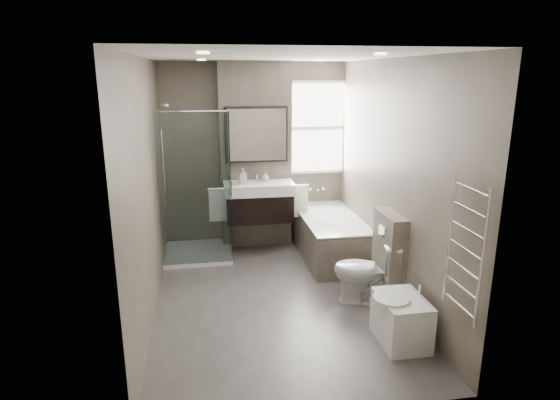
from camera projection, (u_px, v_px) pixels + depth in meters
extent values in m
cube|color=#504C4A|center=(275.00, 300.00, 5.26)|extent=(2.65, 3.85, 0.05)
cube|color=silver|center=(274.00, 54.00, 4.56)|extent=(2.65, 3.85, 0.05)
cube|color=#665C4F|center=(254.00, 155.00, 6.74)|extent=(2.65, 0.05, 2.60)
cube|color=#665C4F|center=(320.00, 253.00, 3.08)|extent=(2.65, 0.05, 2.60)
cube|color=#665C4F|center=(145.00, 191.00, 4.70)|extent=(0.05, 3.85, 2.60)
cube|color=#665C4F|center=(394.00, 181.00, 5.12)|extent=(0.05, 3.85, 2.60)
cube|color=#61574C|center=(255.00, 157.00, 6.60)|extent=(1.00, 0.25, 2.60)
cube|color=black|center=(259.00, 207.00, 6.44)|extent=(0.90, 0.45, 0.38)
cube|color=white|center=(259.00, 188.00, 6.37)|extent=(0.95, 0.47, 0.15)
cylinder|color=silver|center=(257.00, 176.00, 6.49)|extent=(0.03, 0.03, 0.12)
cylinder|color=silver|center=(258.00, 173.00, 6.42)|extent=(0.02, 0.12, 0.02)
cube|color=black|center=(256.00, 135.00, 6.37)|extent=(0.86, 0.06, 0.76)
cube|color=white|center=(257.00, 135.00, 6.33)|extent=(0.80, 0.02, 0.70)
cube|color=white|center=(218.00, 205.00, 6.31)|extent=(0.24, 0.06, 0.44)
cube|color=white|center=(299.00, 201.00, 6.49)|extent=(0.24, 0.06, 0.44)
cube|color=white|center=(199.00, 253.00, 6.49)|extent=(0.90, 0.90, 0.06)
cube|color=white|center=(195.00, 191.00, 5.80)|extent=(0.88, 0.01, 1.94)
cube|color=white|center=(229.00, 181.00, 6.30)|extent=(0.01, 0.88, 1.94)
cylinder|color=silver|center=(163.00, 167.00, 6.10)|extent=(0.02, 0.02, 1.00)
cube|color=#61574C|center=(329.00, 237.00, 6.37)|extent=(0.75, 1.60, 0.55)
cube|color=white|center=(330.00, 218.00, 6.30)|extent=(0.75, 1.60, 0.03)
cube|color=white|center=(330.00, 222.00, 6.32)|extent=(0.61, 1.42, 0.12)
cube|color=white|center=(316.00, 128.00, 6.74)|extent=(0.98, 0.04, 1.33)
cube|color=white|center=(317.00, 128.00, 6.72)|extent=(0.90, 0.01, 1.25)
cube|color=white|center=(317.00, 128.00, 6.72)|extent=(0.90, 0.01, 0.05)
imported|color=white|center=(366.00, 271.00, 5.08)|extent=(0.80, 0.62, 0.72)
cube|color=#61574C|center=(388.00, 258.00, 5.08)|extent=(0.18, 0.55, 1.00)
cube|color=silver|center=(382.00, 231.00, 4.98)|extent=(0.01, 0.16, 0.11)
cube|color=white|center=(401.00, 320.00, 4.34)|extent=(0.40, 0.56, 0.45)
cylinder|color=white|center=(391.00, 300.00, 4.27)|extent=(0.34, 0.34, 0.06)
cylinder|color=silver|center=(420.00, 289.00, 4.29)|extent=(0.02, 0.02, 0.10)
cylinder|color=silver|center=(482.00, 260.00, 3.42)|extent=(0.03, 0.03, 1.10)
cylinder|color=silver|center=(450.00, 239.00, 3.85)|extent=(0.03, 0.03, 1.10)
cube|color=silver|center=(465.00, 249.00, 3.64)|extent=(0.02, 0.46, 1.00)
imported|color=white|center=(243.00, 176.00, 6.26)|extent=(0.09, 0.10, 0.21)
imported|color=white|center=(265.00, 177.00, 6.45)|extent=(0.09, 0.09, 0.12)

